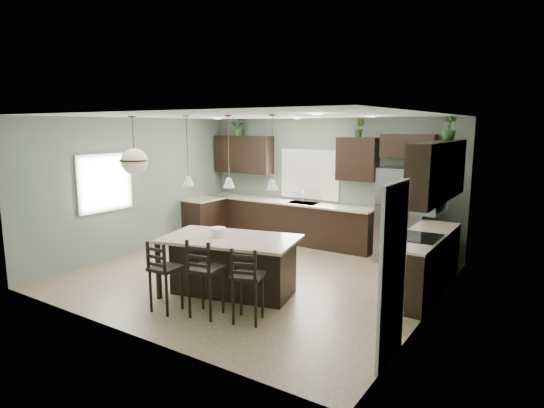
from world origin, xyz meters
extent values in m
plane|color=#9E8466|center=(0.00, 0.00, 0.00)|extent=(6.00, 6.00, 0.00)
cube|color=white|center=(2.98, -1.55, 1.02)|extent=(0.04, 0.82, 2.04)
cube|color=white|center=(-0.40, 2.73, 1.55)|extent=(1.35, 0.02, 1.00)
cube|color=white|center=(-2.98, -0.80, 1.55)|extent=(0.02, 1.10, 1.00)
cube|color=black|center=(-2.70, 1.70, 0.45)|extent=(0.60, 0.90, 0.90)
cube|color=beige|center=(-2.68, 1.70, 0.92)|extent=(0.66, 0.96, 0.04)
cube|color=black|center=(-0.85, 2.45, 0.45)|extent=(4.20, 0.60, 0.90)
cube|color=beige|center=(-0.85, 2.43, 0.92)|extent=(4.20, 0.66, 0.04)
cube|color=gray|center=(-0.40, 2.43, 0.94)|extent=(0.70, 0.45, 0.01)
cylinder|color=silver|center=(-0.40, 2.40, 1.08)|extent=(0.02, 0.02, 0.28)
cube|color=black|center=(-2.15, 2.58, 1.95)|extent=(1.55, 0.34, 0.90)
cube|color=black|center=(0.80, 2.58, 1.95)|extent=(0.85, 0.34, 0.90)
cube|color=black|center=(1.85, 2.58, 2.25)|extent=(1.05, 0.34, 0.45)
cube|color=black|center=(2.70, 0.87, 0.45)|extent=(0.60, 2.35, 0.90)
cube|color=beige|center=(2.68, 0.87, 0.92)|extent=(0.66, 2.35, 0.04)
cube|color=black|center=(2.68, 0.60, 0.94)|extent=(0.58, 0.75, 0.02)
cube|color=gray|center=(2.40, 0.60, 0.45)|extent=(0.01, 0.72, 0.60)
cube|color=black|center=(2.83, 0.87, 1.95)|extent=(0.34, 2.35, 0.90)
cube|color=gray|center=(2.78, 0.60, 1.55)|extent=(0.40, 0.75, 0.40)
cube|color=gray|center=(1.91, 2.29, 0.93)|extent=(0.90, 0.74, 1.85)
cube|color=black|center=(0.20, -0.94, 0.46)|extent=(2.30, 1.63, 0.92)
cylinder|color=white|center=(0.00, -0.99, 0.99)|extent=(0.24, 0.24, 0.14)
cube|color=black|center=(-0.17, -1.96, 0.52)|extent=(0.40, 0.40, 1.05)
cube|color=black|center=(0.43, -1.77, 0.56)|extent=(0.48, 0.48, 1.12)
cube|color=black|center=(1.03, -1.61, 0.53)|extent=(0.50, 0.50, 1.06)
imported|color=#265223|center=(-2.26, 2.55, 2.61)|extent=(0.39, 0.34, 0.41)
imported|color=#355826|center=(0.84, 2.55, 2.59)|extent=(0.24, 0.21, 0.39)
imported|color=#2E5625|center=(2.80, 1.57, 2.60)|extent=(0.26, 0.26, 0.40)
plane|color=slate|center=(0.00, 2.75, 1.40)|extent=(6.00, 0.00, 6.00)
plane|color=slate|center=(0.00, -2.75, 1.40)|extent=(6.00, 0.00, 6.00)
plane|color=slate|center=(-3.00, 0.00, 1.40)|extent=(0.00, 5.50, 5.50)
plane|color=slate|center=(3.00, 0.00, 1.40)|extent=(0.00, 5.50, 5.50)
plane|color=white|center=(0.00, 0.00, 2.80)|extent=(6.00, 6.00, 0.00)
camera|label=1|loc=(4.49, -6.31, 2.63)|focal=30.00mm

